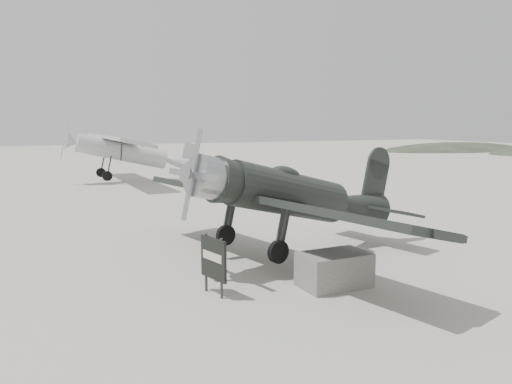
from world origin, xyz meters
TOP-DOWN VIEW (x-y plane):
  - ground at (0.00, 0.00)m, footprint 160.00×160.00m
  - hill_northeast at (50.00, 40.00)m, footprint 32.00×16.00m
  - lowwing_monoplane at (-0.06, -2.54)m, footprint 7.91×10.94m
  - highwing_monoplane at (-1.17, 19.36)m, footprint 9.02×12.68m
  - equipment_block at (-0.45, -5.28)m, footprint 1.72×1.10m
  - sign_board at (-3.36, -4.65)m, footprint 0.31×0.96m

SIDE VIEW (x-z plane):
  - ground at x=0.00m, z-range 0.00..0.00m
  - hill_northeast at x=50.00m, z-range -2.60..2.60m
  - equipment_block at x=-0.45m, z-range 0.00..0.84m
  - sign_board at x=-3.36m, z-range 0.14..1.55m
  - lowwing_monoplane at x=-0.06m, z-range 0.10..3.62m
  - highwing_monoplane at x=-1.17m, z-range 0.45..4.06m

